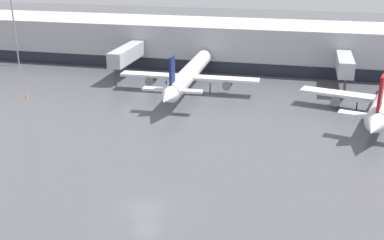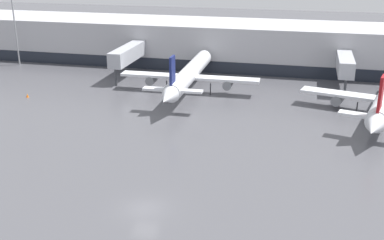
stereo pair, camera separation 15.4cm
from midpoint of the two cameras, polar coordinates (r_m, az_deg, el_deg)
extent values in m
plane|color=#4C4C51|center=(47.94, -5.66, -10.47)|extent=(320.00, 320.00, 0.00)
cube|color=#B2B2B7|center=(103.78, 5.45, 8.93)|extent=(160.00, 16.00, 9.00)
cube|color=#1E232D|center=(96.70, 4.69, 6.13)|extent=(156.80, 0.10, 2.40)
cube|color=#A8AAB2|center=(89.36, 17.58, 6.36)|extent=(2.60, 12.00, 2.80)
cylinder|color=#3F4247|center=(84.87, 17.57, 3.57)|extent=(0.44, 0.44, 3.20)
cube|color=#A8AAB2|center=(94.21, -7.74, 7.77)|extent=(2.60, 14.06, 2.80)
cylinder|color=#3F4247|center=(89.10, -9.11, 5.01)|extent=(0.44, 0.44, 3.20)
cone|color=silver|center=(63.83, 20.64, -0.86)|extent=(3.66, 4.95, 2.66)
cube|color=silver|center=(66.83, 21.06, 0.27)|extent=(9.98, 3.90, 0.35)
cube|color=maroon|center=(65.92, 21.39, 2.81)|extent=(0.95, 2.49, 5.01)
cylinder|color=slate|center=(79.25, 16.80, 2.39)|extent=(2.31, 3.34, 1.63)
cylinder|color=#2D2D33|center=(78.35, 18.89, 1.47)|extent=(0.20, 0.20, 1.58)
cylinder|color=silver|center=(84.18, -0.34, 5.60)|extent=(3.24, 25.71, 2.83)
cone|color=silver|center=(97.88, 1.55, 7.63)|extent=(2.74, 3.16, 2.69)
cone|color=silver|center=(70.22, -3.05, 2.63)|extent=(2.62, 4.29, 2.55)
cube|color=silver|center=(83.72, -0.43, 5.11)|extent=(24.40, 2.89, 0.44)
cube|color=silver|center=(73.05, -2.40, 3.56)|extent=(9.28, 1.55, 0.35)
cube|color=navy|center=(72.29, -2.43, 5.76)|extent=(0.40, 2.26, 4.64)
cylinder|color=slate|center=(85.67, -4.90, 4.79)|extent=(1.60, 2.78, 1.56)
cylinder|color=slate|center=(82.73, 4.19, 4.26)|extent=(1.60, 2.78, 1.56)
cylinder|color=#2D2D33|center=(92.64, 0.82, 5.47)|extent=(0.20, 0.20, 2.04)
cylinder|color=#2D2D33|center=(84.51, -3.11, 4.01)|extent=(0.20, 0.20, 2.04)
cylinder|color=#2D2D33|center=(82.82, 2.11, 3.69)|extent=(0.20, 0.20, 2.04)
cone|color=orange|center=(86.18, -19.03, 2.74)|extent=(0.46, 0.46, 0.60)
cylinder|color=gray|center=(109.07, -20.51, 11.67)|extent=(0.30, 0.30, 21.56)
camera|label=1|loc=(0.08, -90.07, -0.03)|focal=45.00mm
camera|label=2|loc=(0.08, 89.93, 0.03)|focal=45.00mm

